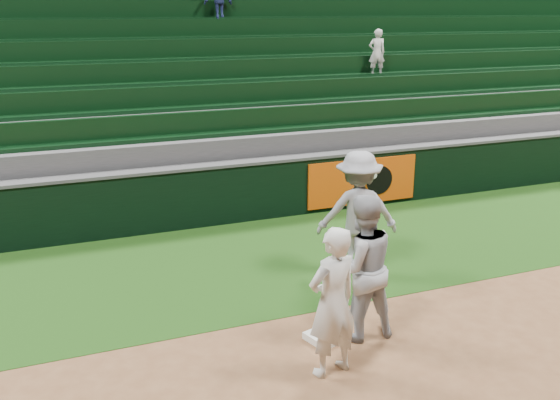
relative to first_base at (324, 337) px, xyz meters
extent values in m
plane|color=brown|center=(0.24, -0.13, -0.05)|extent=(70.00, 70.00, 0.00)
cube|color=#13330C|center=(0.24, 2.87, -0.04)|extent=(36.00, 4.20, 0.01)
cube|color=white|center=(0.00, 0.00, 0.00)|extent=(0.52, 0.52, 0.09)
imported|color=silver|center=(-0.26, -0.71, 0.88)|extent=(0.76, 0.59, 1.86)
imported|color=#A2A4AD|center=(0.48, -0.04, 0.94)|extent=(0.99, 0.79, 1.98)
imported|color=gray|center=(1.48, 1.88, 0.98)|extent=(1.49, 1.13, 2.04)
cube|color=black|center=(0.24, 5.07, 0.55)|extent=(36.00, 0.35, 1.20)
cube|color=#D84C0A|center=(3.24, 4.88, 0.55)|extent=(2.60, 0.05, 1.00)
cylinder|color=black|center=(3.64, 4.85, 0.55)|extent=(0.64, 0.02, 0.64)
cylinder|color=white|center=(3.49, 4.83, 0.67)|extent=(0.14, 0.02, 0.14)
cube|color=#424244|center=(0.24, 5.07, 1.17)|extent=(36.00, 0.40, 0.06)
cube|color=#3D3C3F|center=(0.24, 5.79, 0.78)|extent=(36.00, 0.85, 1.65)
cube|color=black|center=(0.24, 6.05, 1.85)|extent=(36.00, 0.14, 0.50)
cube|color=black|center=(0.24, 5.88, 1.64)|extent=(36.00, 0.45, 0.08)
cube|color=#3D3C3F|center=(0.24, 6.64, 1.00)|extent=(36.00, 0.85, 2.10)
cube|color=black|center=(0.24, 6.90, 2.30)|extent=(36.00, 0.14, 0.50)
cube|color=black|center=(0.24, 6.73, 2.09)|extent=(36.00, 0.45, 0.08)
cube|color=#3D3C3F|center=(0.24, 7.49, 1.23)|extent=(36.00, 0.85, 2.55)
cube|color=black|center=(0.24, 7.75, 2.75)|extent=(36.00, 0.14, 0.50)
cube|color=black|center=(0.24, 7.58, 2.54)|extent=(36.00, 0.45, 0.08)
cube|color=#3D3C3F|center=(0.24, 8.34, 1.45)|extent=(36.00, 0.85, 3.00)
cube|color=black|center=(0.24, 8.60, 3.20)|extent=(36.00, 0.14, 0.50)
cube|color=black|center=(0.24, 8.43, 2.99)|extent=(36.00, 0.45, 0.08)
cube|color=#3D3C3F|center=(0.24, 9.19, 1.68)|extent=(36.00, 0.85, 3.45)
cube|color=black|center=(0.24, 9.45, 3.65)|extent=(36.00, 0.14, 0.50)
cube|color=black|center=(0.24, 9.28, 3.44)|extent=(36.00, 0.45, 0.08)
cube|color=#3D3C3F|center=(0.24, 10.04, 1.90)|extent=(36.00, 0.85, 3.90)
cube|color=black|center=(0.24, 10.30, 4.10)|extent=(36.00, 0.14, 0.50)
cube|color=black|center=(0.24, 10.13, 3.89)|extent=(36.00, 0.45, 0.08)
cube|color=#3D3C3F|center=(0.24, 10.89, 2.13)|extent=(36.00, 0.85, 4.35)
cube|color=black|center=(0.24, 10.98, 4.34)|extent=(36.00, 0.45, 0.08)
imported|color=silver|center=(4.95, 7.45, 3.09)|extent=(0.48, 0.36, 1.17)
camera|label=1|loc=(-3.26, -6.62, 4.18)|focal=40.00mm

